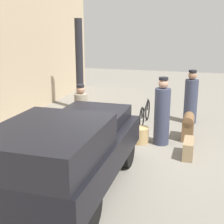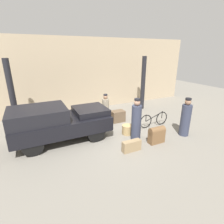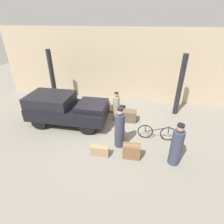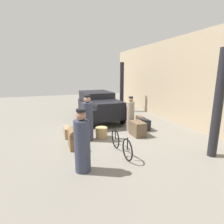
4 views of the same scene
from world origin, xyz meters
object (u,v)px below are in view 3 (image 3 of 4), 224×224
Objects in this scene: bicycle at (156,132)px; wicker_basket at (120,133)px; truck at (65,108)px; suitcase_small_leather at (109,108)px; suitcase_tan_flat at (100,151)px; trunk_large_brown at (120,110)px; porter_standing_middle at (176,146)px; suitcase_black_upright at (129,116)px; porter_lifting_near_truck at (120,129)px; trunk_barrel_dark at (132,150)px; porter_with_bicycle at (116,108)px.

bicycle is 3.42× the size of wicker_basket.
truck is 7.78× the size of suitcase_small_leather.
bicycle is at bearing -7.55° from truck.
suitcase_tan_flat is 1.26× the size of trunk_large_brown.
porter_standing_middle is 2.41× the size of suitcase_black_upright.
suitcase_small_leather is at bearing 95.82° from suitcase_tan_flat.
suitcase_black_upright reaches higher than suitcase_small_leather.
suitcase_small_leather is (-3.28, 3.62, -0.55)m from porter_standing_middle.
truck is at bearing -151.04° from trunk_large_brown.
suitcase_small_leather is 0.70m from trunk_large_brown.
bicycle is 1.83m from porter_lifting_near_truck.
truck is 4.19m from trunk_barrel_dark.
trunk_large_brown is at bearing 105.44° from trunk_barrel_dark.
porter_with_bicycle is 1.14m from suitcase_small_leather.
suitcase_small_leather is at bearing 124.45° from porter_with_bicycle.
suitcase_black_upright reaches higher than wicker_basket.
porter_standing_middle is 3.42× the size of suitcase_small_leather.
truck is at bearing -140.66° from suitcase_small_leather.
trunk_large_brown is (-1.98, 2.08, -0.11)m from bicycle.
wicker_basket is 0.29× the size of porter_standing_middle.
porter_with_bicycle is at bearing -98.66° from trunk_large_brown.
porter_standing_middle is at bearing -47.81° from suitcase_small_leather.
trunk_large_brown reaches higher than suitcase_tan_flat.
porter_standing_middle is 2.32× the size of suitcase_tan_flat.
porter_standing_middle is 2.96m from suitcase_tan_flat.
porter_standing_middle is 4.92m from suitcase_small_leather.
bicycle is at bearing -46.46° from trunk_large_brown.
porter_standing_middle is at bearing -28.22° from wicker_basket.
wicker_basket is 0.27× the size of porter_lifting_near_truck.
trunk_large_brown is at bearing 130.55° from suitcase_black_upright.
bicycle is 1.06× the size of porter_with_bicycle.
porter_lifting_near_truck reaches higher than porter_with_bicycle.
porter_with_bicycle reaches higher than truck.
truck is at bearing 158.99° from porter_standing_middle.
trunk_barrel_dark is (1.66, -3.65, 0.14)m from suitcase_small_leather.
bicycle is 2.37× the size of trunk_barrel_dark.
truck is 7.97× the size of wicker_basket.
bicycle reaches higher than suitcase_small_leather.
truck is at bearing 155.74° from porter_lifting_near_truck.
wicker_basket is (-1.67, -0.17, -0.14)m from bicycle.
bicycle is 3.48m from suitcase_small_leather.
porter_lifting_near_truck is (3.03, -1.37, -0.05)m from truck.
bicycle is at bearing 33.59° from suitcase_tan_flat.
trunk_barrel_dark is 1.21× the size of trunk_large_brown.
porter_standing_middle reaches higher than bicycle.
porter_lifting_near_truck is at bearing -82.35° from trunk_large_brown.
trunk_large_brown is (0.11, 0.71, -0.49)m from porter_with_bicycle.
trunk_barrel_dark reaches higher than suitcase_tan_flat.
porter_with_bicycle is (-2.09, 1.37, 0.38)m from bicycle.
truck is 5.28× the size of suitcase_tan_flat.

